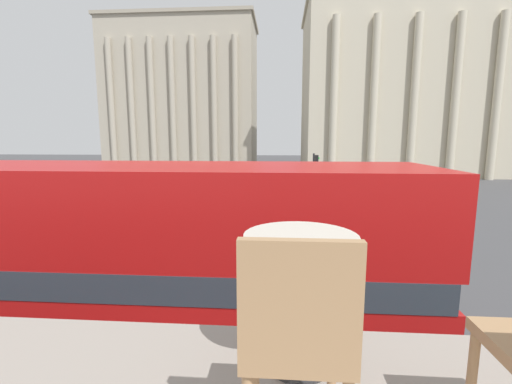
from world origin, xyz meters
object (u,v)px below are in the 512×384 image
object	(u,v)px
double_decker_bus	(124,267)
pedestrian_black	(329,180)
cafe_chair_0	(297,336)
plaza_building_right	(410,91)
pedestrian_yellow	(222,181)
cafe_dining_table	(300,271)
traffic_light_near	(197,199)
pedestrian_white	(355,188)
traffic_light_mid	(315,174)
plaza_building_left	(183,97)

from	to	relation	value
double_decker_bus	pedestrian_black	bearing A→B (deg)	79.36
double_decker_bus	cafe_chair_0	xyz separation A→B (m)	(2.86, -4.53, 1.56)
cafe_chair_0	plaza_building_right	size ratio (longest dim) A/B	0.03
cafe_chair_0	pedestrian_yellow	world-z (taller)	cafe_chair_0
cafe_dining_table	pedestrian_black	world-z (taller)	cafe_dining_table
cafe_chair_0	traffic_light_near	size ratio (longest dim) A/B	0.28
cafe_chair_0	pedestrian_white	size ratio (longest dim) A/B	0.55
double_decker_bus	cafe_chair_0	world-z (taller)	cafe_chair_0
double_decker_bus	pedestrian_white	size ratio (longest dim) A/B	6.38
cafe_chair_0	pedestrian_black	xyz separation A→B (m)	(4.36, 30.35, -2.91)
plaza_building_right	pedestrian_black	world-z (taller)	plaza_building_right
traffic_light_mid	double_decker_bus	bearing A→B (deg)	-107.15
plaza_building_right	traffic_light_mid	world-z (taller)	plaza_building_right
cafe_chair_0	traffic_light_near	xyz separation A→B (m)	(-3.57, 12.79, -1.77)
double_decker_bus	plaza_building_right	distance (m)	48.51
double_decker_bus	traffic_light_near	xyz separation A→B (m)	(-0.71, 8.26, -0.21)
plaza_building_left	plaza_building_right	world-z (taller)	plaza_building_left
cafe_dining_table	traffic_light_near	bearing A→B (deg)	106.50
pedestrian_black	cafe_chair_0	bearing A→B (deg)	-47.13
pedestrian_yellow	pedestrian_white	size ratio (longest dim) A/B	0.96
cafe_dining_table	cafe_chair_0	distance (m)	0.59
traffic_light_near	plaza_building_right	bearing A→B (deg)	59.35
double_decker_bus	pedestrian_black	world-z (taller)	double_decker_bus
plaza_building_left	pedestrian_white	bearing A→B (deg)	-54.49
plaza_building_left	pedestrian_white	world-z (taller)	plaza_building_left
cafe_chair_0	pedestrian_black	bearing A→B (deg)	76.35
traffic_light_mid	pedestrian_white	world-z (taller)	traffic_light_mid
traffic_light_mid	pedestrian_black	size ratio (longest dim) A/B	2.20
cafe_dining_table	plaza_building_left	world-z (taller)	plaza_building_left
cafe_dining_table	traffic_light_near	distance (m)	12.85
plaza_building_left	plaza_building_right	distance (m)	34.47
pedestrian_yellow	plaza_building_right	bearing A→B (deg)	144.60
plaza_building_right	cafe_chair_0	bearing A→B (deg)	-109.78
traffic_light_near	pedestrian_white	xyz separation A→B (m)	(9.20, 12.50, -1.16)
plaza_building_left	pedestrian_yellow	xyz separation A→B (m)	(10.98, -27.24, -10.73)
pedestrian_white	pedestrian_black	bearing A→B (deg)	-55.87
cafe_dining_table	pedestrian_yellow	bearing A→B (deg)	100.75
cafe_chair_0	traffic_light_mid	distance (m)	20.59
double_decker_bus	cafe_chair_0	size ratio (longest dim) A/B	11.65
double_decker_bus	traffic_light_mid	world-z (taller)	double_decker_bus
traffic_light_near	traffic_light_mid	world-z (taller)	traffic_light_mid
plaza_building_right	pedestrian_yellow	xyz separation A→B (m)	(-22.50, -19.07, -10.14)
plaza_building_left	pedestrian_white	size ratio (longest dim) A/B	14.53
plaza_building_left	pedestrian_black	world-z (taller)	plaza_building_left
plaza_building_left	traffic_light_mid	world-z (taller)	plaza_building_left
pedestrian_yellow	pedestrian_black	xyz separation A→B (m)	(9.66, 1.60, 0.07)
pedestrian_white	traffic_light_near	bearing A→B (deg)	73.63
double_decker_bus	cafe_dining_table	world-z (taller)	double_decker_bus
cafe_dining_table	pedestrian_yellow	xyz separation A→B (m)	(-5.35, 28.17, -3.00)
plaza_building_left	traffic_light_near	xyz separation A→B (m)	(12.71, -43.21, -9.51)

